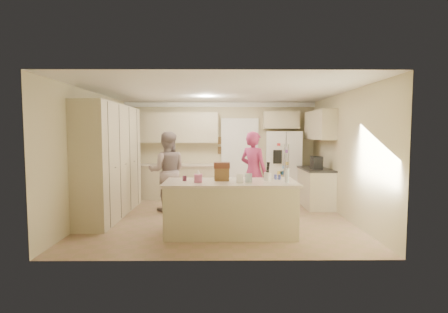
{
  "coord_description": "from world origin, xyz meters",
  "views": [
    {
      "loc": [
        0.04,
        -6.66,
        1.76
      ],
      "look_at": [
        0.1,
        0.35,
        1.25
      ],
      "focal_mm": 26.0,
      "sensor_mm": 36.0,
      "label": 1
    }
  ],
  "objects_px": {
    "tissue_box": "(198,178)",
    "teen_girl": "(253,172)",
    "coffee_maker": "(316,163)",
    "utensil_crock": "(268,177)",
    "dollhouse_body": "(222,174)",
    "teen_boy": "(167,171)",
    "island_base": "(230,209)",
    "refrigerator": "(283,165)"
  },
  "relations": [
    {
      "from": "utensil_crock",
      "to": "dollhouse_body",
      "type": "height_order",
      "value": "dollhouse_body"
    },
    {
      "from": "dollhouse_body",
      "to": "teen_girl",
      "type": "xyz_separation_m",
      "value": [
        0.7,
        1.48,
        -0.14
      ]
    },
    {
      "from": "dollhouse_body",
      "to": "teen_girl",
      "type": "bearing_deg",
      "value": 64.62
    },
    {
      "from": "coffee_maker",
      "to": "tissue_box",
      "type": "xyz_separation_m",
      "value": [
        -2.6,
        -2.0,
        -0.07
      ]
    },
    {
      "from": "utensil_crock",
      "to": "dollhouse_body",
      "type": "xyz_separation_m",
      "value": [
        -0.8,
        0.05,
        0.04
      ]
    },
    {
      "from": "coffee_maker",
      "to": "dollhouse_body",
      "type": "relative_size",
      "value": 1.15
    },
    {
      "from": "utensil_crock",
      "to": "teen_girl",
      "type": "xyz_separation_m",
      "value": [
        -0.1,
        1.53,
        -0.1
      ]
    },
    {
      "from": "refrigerator",
      "to": "coffee_maker",
      "type": "xyz_separation_m",
      "value": [
        0.55,
        -1.16,
        0.17
      ]
    },
    {
      "from": "refrigerator",
      "to": "tissue_box",
      "type": "relative_size",
      "value": 12.86
    },
    {
      "from": "refrigerator",
      "to": "island_base",
      "type": "relative_size",
      "value": 0.82
    },
    {
      "from": "refrigerator",
      "to": "coffee_maker",
      "type": "distance_m",
      "value": 1.3
    },
    {
      "from": "teen_boy",
      "to": "island_base",
      "type": "bearing_deg",
      "value": 121.73
    },
    {
      "from": "teen_girl",
      "to": "coffee_maker",
      "type": "bearing_deg",
      "value": -129.6
    },
    {
      "from": "utensil_crock",
      "to": "tissue_box",
      "type": "distance_m",
      "value": 1.21
    },
    {
      "from": "coffee_maker",
      "to": "teen_boy",
      "type": "relative_size",
      "value": 0.17
    },
    {
      "from": "coffee_maker",
      "to": "teen_girl",
      "type": "height_order",
      "value": "teen_girl"
    },
    {
      "from": "island_base",
      "to": "tissue_box",
      "type": "xyz_separation_m",
      "value": [
        -0.55,
        -0.1,
        0.56
      ]
    },
    {
      "from": "tissue_box",
      "to": "dollhouse_body",
      "type": "distance_m",
      "value": 0.45
    },
    {
      "from": "coffee_maker",
      "to": "teen_boy",
      "type": "distance_m",
      "value": 3.44
    },
    {
      "from": "refrigerator",
      "to": "dollhouse_body",
      "type": "height_order",
      "value": "refrigerator"
    },
    {
      "from": "island_base",
      "to": "dollhouse_body",
      "type": "distance_m",
      "value": 0.62
    },
    {
      "from": "coffee_maker",
      "to": "teen_girl",
      "type": "xyz_separation_m",
      "value": [
        -1.5,
        -0.32,
        -0.17
      ]
    },
    {
      "from": "coffee_maker",
      "to": "teen_girl",
      "type": "bearing_deg",
      "value": -168.01
    },
    {
      "from": "dollhouse_body",
      "to": "teen_boy",
      "type": "distance_m",
      "value": 2.06
    },
    {
      "from": "refrigerator",
      "to": "utensil_crock",
      "type": "distance_m",
      "value": 3.13
    },
    {
      "from": "coffee_maker",
      "to": "island_base",
      "type": "distance_m",
      "value": 2.87
    },
    {
      "from": "teen_boy",
      "to": "tissue_box",
      "type": "bearing_deg",
      "value": 107.6
    },
    {
      "from": "teen_boy",
      "to": "teen_girl",
      "type": "distance_m",
      "value": 1.94
    },
    {
      "from": "tissue_box",
      "to": "refrigerator",
      "type": "bearing_deg",
      "value": 57.03
    },
    {
      "from": "coffee_maker",
      "to": "utensil_crock",
      "type": "bearing_deg",
      "value": -127.12
    },
    {
      "from": "refrigerator",
      "to": "tissue_box",
      "type": "bearing_deg",
      "value": -116.8
    },
    {
      "from": "teen_girl",
      "to": "tissue_box",
      "type": "bearing_deg",
      "value": 95.14
    },
    {
      "from": "teen_girl",
      "to": "refrigerator",
      "type": "bearing_deg",
      "value": -84.24
    },
    {
      "from": "coffee_maker",
      "to": "dollhouse_body",
      "type": "bearing_deg",
      "value": -140.71
    },
    {
      "from": "teen_boy",
      "to": "dollhouse_body",
      "type": "bearing_deg",
      "value": 120.19
    },
    {
      "from": "tissue_box",
      "to": "dollhouse_body",
      "type": "height_order",
      "value": "dollhouse_body"
    },
    {
      "from": "utensil_crock",
      "to": "teen_boy",
      "type": "xyz_separation_m",
      "value": [
        -2.04,
        1.69,
        -0.11
      ]
    },
    {
      "from": "utensil_crock",
      "to": "teen_boy",
      "type": "bearing_deg",
      "value": 140.35
    },
    {
      "from": "island_base",
      "to": "dollhouse_body",
      "type": "relative_size",
      "value": 8.46
    },
    {
      "from": "coffee_maker",
      "to": "tissue_box",
      "type": "relative_size",
      "value": 2.14
    },
    {
      "from": "tissue_box",
      "to": "teen_girl",
      "type": "bearing_deg",
      "value": 56.74
    },
    {
      "from": "dollhouse_body",
      "to": "teen_boy",
      "type": "height_order",
      "value": "teen_boy"
    }
  ]
}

